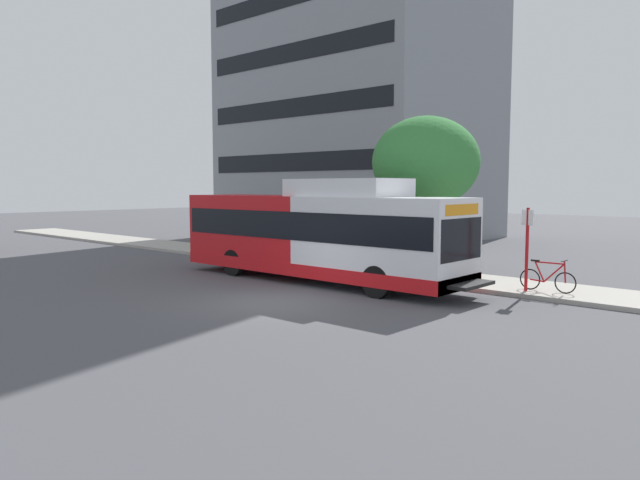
{
  "coord_description": "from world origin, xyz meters",
  "views": [
    {
      "loc": [
        -11.8,
        -12.61,
        3.39
      ],
      "look_at": [
        2.87,
        0.73,
        1.6
      ],
      "focal_mm": 33.35,
      "sensor_mm": 36.0,
      "label": 1
    }
  ],
  "objects": [
    {
      "name": "ground_plane",
      "position": [
        0.0,
        8.0,
        0.0
      ],
      "size": [
        120.0,
        120.0,
        0.0
      ],
      "primitive_type": "plane",
      "color": "#4C4C51"
    },
    {
      "name": "sidewalk_curb",
      "position": [
        7.0,
        6.0,
        0.07
      ],
      "size": [
        3.0,
        56.0,
        0.14
      ],
      "primitive_type": "cube",
      "color": "#A8A399",
      "rests_on": "ground"
    },
    {
      "name": "transit_bus",
      "position": [
        3.74,
        1.65,
        1.7
      ],
      "size": [
        2.58,
        12.25,
        3.65
      ],
      "color": "white",
      "rests_on": "ground"
    },
    {
      "name": "bus_stop_sign_pole",
      "position": [
        6.04,
        -5.05,
        1.65
      ],
      "size": [
        0.1,
        0.36,
        2.6
      ],
      "color": "red",
      "rests_on": "sidewalk_curb"
    },
    {
      "name": "bicycle_parked",
      "position": [
        6.41,
        -5.58,
        0.56
      ],
      "size": [
        0.52,
        1.76,
        1.02
      ],
      "color": "black",
      "rests_on": "sidewalk_curb"
    },
    {
      "name": "street_tree_near_stop",
      "position": [
        7.75,
        -0.27,
        4.31
      ],
      "size": [
        4.07,
        4.07,
        5.91
      ],
      "color": "#4C3823",
      "rests_on": "sidewalk_curb"
    }
  ]
}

